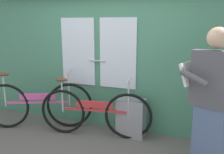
% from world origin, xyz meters
% --- Properties ---
extents(train_door_wall, '(5.07, 0.28, 2.19)m').
position_xyz_m(train_door_wall, '(-0.01, 1.10, 1.15)').
color(train_door_wall, '#427F60').
rests_on(train_door_wall, ground_plane).
extents(bicycle_near_door, '(1.73, 0.48, 0.93)m').
position_xyz_m(bicycle_near_door, '(-0.09, 0.67, 0.38)').
color(bicycle_near_door, black).
rests_on(bicycle_near_door, ground_plane).
extents(bicycle_leaning_behind, '(1.67, 0.78, 0.97)m').
position_xyz_m(bicycle_leaning_behind, '(-1.10, 0.61, 0.40)').
color(bicycle_leaning_behind, black).
rests_on(bicycle_leaning_behind, ground_plane).
extents(passenger_reading_newspaper, '(0.62, 0.56, 1.68)m').
position_xyz_m(passenger_reading_newspaper, '(1.51, 0.27, 0.89)').
color(passenger_reading_newspaper, slate).
rests_on(passenger_reading_newspaper, ground_plane).
extents(trash_bin_by_wall, '(0.42, 0.28, 0.59)m').
position_xyz_m(trash_bin_by_wall, '(0.43, 0.89, 0.29)').
color(trash_bin_by_wall, gray).
rests_on(trash_bin_by_wall, ground_plane).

